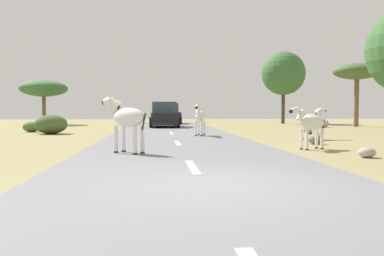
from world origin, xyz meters
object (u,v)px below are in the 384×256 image
zebra_0 (200,116)px  car_0 (164,115)px  zebra_2 (310,123)px  zebra_3 (312,120)px  bush_2 (51,124)px  tree_5 (357,72)px  tree_2 (44,89)px  rock_2 (323,123)px  rock_3 (316,139)px  rock_0 (367,152)px  tree_6 (283,74)px  rock_1 (310,129)px  car_1 (168,114)px  zebra_1 (126,118)px  bush_3 (32,127)px

zebra_0 → car_0: (-1.49, 9.57, -0.10)m
zebra_2 → zebra_3: bearing=-44.3°
bush_2 → tree_5: bearing=18.9°
tree_2 → rock_2: 22.24m
rock_3 → rock_0: bearing=-93.5°
tree_6 → car_0: bearing=-146.8°
tree_5 → rock_1: size_ratio=6.11×
car_1 → bush_2: (-6.40, -13.31, -0.35)m
zebra_1 → tree_5: 22.97m
rock_3 → tree_6: bearing=75.2°
zebra_3 → car_0: size_ratio=0.32×
zebra_0 → tree_5: size_ratio=0.33×
zebra_2 → bush_3: size_ratio=1.44×
zebra_0 → rock_0: zebra_0 is taller
car_0 → rock_1: (7.44, -7.90, -0.61)m
zebra_0 → rock_3: 5.78m
zebra_0 → tree_5: bearing=-125.7°
car_0 → tree_6: size_ratio=0.68×
bush_3 → rock_2: (18.63, 3.90, -0.01)m
zebra_2 → car_1: 22.57m
car_1 → tree_2: bearing=-2.0°
tree_6 → rock_1: tree_6 is taller
bush_3 → tree_2: bearing=101.9°
rock_0 → tree_5: bearing=63.3°
tree_5 → rock_2: (-2.94, -1.03, -3.70)m
zebra_3 → rock_1: 3.96m
tree_5 → bush_2: size_ratio=2.79×
bush_3 → car_0: bearing=32.6°
car_0 → rock_0: (5.03, -17.88, -0.71)m
tree_6 → bush_3: bearing=-147.0°
rock_3 → zebra_3: bearing=71.5°
zebra_1 → bush_2: size_ratio=0.99×
zebra_1 → tree_5: (15.41, 16.79, 2.95)m
zebra_1 → zebra_3: bearing=-13.6°
zebra_0 → car_1: 16.18m
car_1 → bush_2: bearing=59.8°
car_1 → car_0: bearing=81.6°
zebra_1 → tree_2: 24.40m
zebra_0 → zebra_3: zebra_0 is taller
rock_2 → rock_3: 14.22m
tree_6 → rock_2: (0.30, -7.99, -4.19)m
bush_3 → rock_2: size_ratio=1.19×
zebra_1 → tree_2: (-8.46, 22.80, 1.95)m
zebra_0 → tree_5: tree_5 is taller
car_0 → tree_5: bearing=179.2°
tree_2 → bush_2: bearing=-73.3°
bush_2 → bush_3: size_ratio=1.70×
tree_2 → bush_2: (3.85, -12.87, -2.48)m
zebra_2 → rock_2: (6.78, 14.75, -0.55)m
zebra_3 → bush_2: bearing=-136.6°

